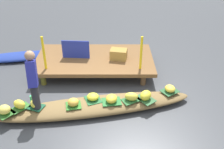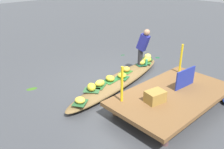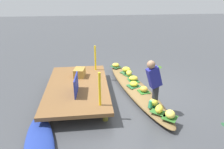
{
  "view_description": "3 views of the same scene",
  "coord_description": "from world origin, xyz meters",
  "px_view_note": "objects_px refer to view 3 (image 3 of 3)",
  "views": [
    {
      "loc": [
        0.38,
        -4.62,
        3.67
      ],
      "look_at": [
        0.37,
        0.7,
        0.52
      ],
      "focal_mm": 42.04,
      "sensor_mm": 36.0,
      "label": 1
    },
    {
      "loc": [
        4.49,
        4.56,
        3.26
      ],
      "look_at": [
        0.44,
        0.16,
        0.52
      ],
      "focal_mm": 37.98,
      "sensor_mm": 36.0,
      "label": 2
    },
    {
      "loc": [
        -5.69,
        1.43,
        3.07
      ],
      "look_at": [
        0.47,
        0.7,
        0.45
      ],
      "focal_mm": 32.94,
      "sensor_mm": 36.0,
      "label": 3
    }
  ],
  "objects_px": {
    "vendor_person": "(154,81)",
    "market_banner": "(76,85)",
    "banana_bunch_2": "(159,109)",
    "banana_bunch_6": "(126,69)",
    "banana_bunch_7": "(134,84)",
    "water_bottle": "(150,104)",
    "banana_bunch_4": "(133,78)",
    "banana_bunch_3": "(170,114)",
    "banana_bunch_5": "(144,89)",
    "banana_bunch_8": "(154,102)",
    "banana_bunch_0": "(129,73)",
    "banana_bunch_1": "(116,65)",
    "vendor_boat": "(136,89)",
    "produce_crate": "(80,73)"
  },
  "relations": [
    {
      "from": "banana_bunch_4",
      "to": "banana_bunch_7",
      "type": "distance_m",
      "value": 0.42
    },
    {
      "from": "vendor_boat",
      "to": "banana_bunch_8",
      "type": "relative_size",
      "value": 19.39
    },
    {
      "from": "vendor_boat",
      "to": "banana_bunch_8",
      "type": "distance_m",
      "value": 1.27
    },
    {
      "from": "banana_bunch_2",
      "to": "banana_bunch_0",
      "type": "bearing_deg",
      "value": 6.79
    },
    {
      "from": "banana_bunch_0",
      "to": "banana_bunch_3",
      "type": "xyz_separation_m",
      "value": [
        -2.61,
        -0.46,
        0.01
      ]
    },
    {
      "from": "banana_bunch_2",
      "to": "produce_crate",
      "type": "height_order",
      "value": "produce_crate"
    },
    {
      "from": "vendor_boat",
      "to": "banana_bunch_7",
      "type": "relative_size",
      "value": 16.84
    },
    {
      "from": "banana_bunch_1",
      "to": "banana_bunch_6",
      "type": "distance_m",
      "value": 0.67
    },
    {
      "from": "banana_bunch_7",
      "to": "vendor_person",
      "type": "relative_size",
      "value": 0.21
    },
    {
      "from": "banana_bunch_0",
      "to": "banana_bunch_1",
      "type": "height_order",
      "value": "banana_bunch_0"
    },
    {
      "from": "banana_bunch_1",
      "to": "water_bottle",
      "type": "distance_m",
      "value": 3.09
    },
    {
      "from": "banana_bunch_1",
      "to": "banana_bunch_4",
      "type": "relative_size",
      "value": 0.91
    },
    {
      "from": "banana_bunch_3",
      "to": "banana_bunch_5",
      "type": "height_order",
      "value": "banana_bunch_3"
    },
    {
      "from": "banana_bunch_4",
      "to": "market_banner",
      "type": "height_order",
      "value": "market_banner"
    },
    {
      "from": "banana_bunch_6",
      "to": "vendor_person",
      "type": "height_order",
      "value": "vendor_person"
    },
    {
      "from": "vendor_person",
      "to": "water_bottle",
      "type": "bearing_deg",
      "value": 147.3
    },
    {
      "from": "vendor_person",
      "to": "produce_crate",
      "type": "xyz_separation_m",
      "value": [
        1.76,
        1.91,
        -0.41
      ]
    },
    {
      "from": "banana_bunch_6",
      "to": "banana_bunch_7",
      "type": "xyz_separation_m",
      "value": [
        -1.16,
        -0.02,
        -0.03
      ]
    },
    {
      "from": "banana_bunch_6",
      "to": "banana_bunch_3",
      "type": "bearing_deg",
      "value": -170.33
    },
    {
      "from": "banana_bunch_4",
      "to": "banana_bunch_8",
      "type": "relative_size",
      "value": 1.3
    },
    {
      "from": "banana_bunch_3",
      "to": "market_banner",
      "type": "relative_size",
      "value": 0.33
    },
    {
      "from": "banana_bunch_8",
      "to": "water_bottle",
      "type": "height_order",
      "value": "water_bottle"
    },
    {
      "from": "banana_bunch_0",
      "to": "banana_bunch_6",
      "type": "bearing_deg",
      "value": 6.52
    },
    {
      "from": "produce_crate",
      "to": "banana_bunch_2",
      "type": "bearing_deg",
      "value": -137.0
    },
    {
      "from": "banana_bunch_0",
      "to": "banana_bunch_8",
      "type": "relative_size",
      "value": 1.27
    },
    {
      "from": "vendor_boat",
      "to": "banana_bunch_4",
      "type": "xyz_separation_m",
      "value": [
        0.37,
        0.0,
        0.2
      ]
    },
    {
      "from": "banana_bunch_2",
      "to": "water_bottle",
      "type": "height_order",
      "value": "water_bottle"
    },
    {
      "from": "banana_bunch_4",
      "to": "vendor_person",
      "type": "xyz_separation_m",
      "value": [
        -1.57,
        -0.16,
        0.62
      ]
    },
    {
      "from": "water_bottle",
      "to": "produce_crate",
      "type": "bearing_deg",
      "value": 43.86
    },
    {
      "from": "banana_bunch_8",
      "to": "market_banner",
      "type": "relative_size",
      "value": 0.3
    },
    {
      "from": "vendor_person",
      "to": "banana_bunch_8",
      "type": "bearing_deg",
      "value": -123.79
    },
    {
      "from": "banana_bunch_5",
      "to": "water_bottle",
      "type": "bearing_deg",
      "value": 175.64
    },
    {
      "from": "banana_bunch_0",
      "to": "banana_bunch_2",
      "type": "relative_size",
      "value": 1.01
    },
    {
      "from": "vendor_person",
      "to": "market_banner",
      "type": "distance_m",
      "value": 2.07
    },
    {
      "from": "banana_bunch_2",
      "to": "banana_bunch_6",
      "type": "xyz_separation_m",
      "value": [
        2.68,
        0.32,
        0.0
      ]
    },
    {
      "from": "banana_bunch_2",
      "to": "vendor_person",
      "type": "bearing_deg",
      "value": 11.11
    },
    {
      "from": "banana_bunch_4",
      "to": "vendor_person",
      "type": "distance_m",
      "value": 1.7
    },
    {
      "from": "banana_bunch_5",
      "to": "produce_crate",
      "type": "height_order",
      "value": "produce_crate"
    },
    {
      "from": "banana_bunch_8",
      "to": "banana_bunch_4",
      "type": "bearing_deg",
      "value": 6.87
    },
    {
      "from": "banana_bunch_0",
      "to": "banana_bunch_5",
      "type": "height_order",
      "value": "banana_bunch_0"
    },
    {
      "from": "banana_bunch_2",
      "to": "water_bottle",
      "type": "distance_m",
      "value": 0.27
    },
    {
      "from": "vendor_boat",
      "to": "banana_bunch_3",
      "type": "bearing_deg",
      "value": -178.13
    },
    {
      "from": "vendor_boat",
      "to": "banana_bunch_1",
      "type": "xyz_separation_m",
      "value": [
        1.72,
        0.4,
        0.2
      ]
    },
    {
      "from": "market_banner",
      "to": "vendor_boat",
      "type": "bearing_deg",
      "value": -67.59
    },
    {
      "from": "banana_bunch_4",
      "to": "banana_bunch_5",
      "type": "height_order",
      "value": "banana_bunch_5"
    },
    {
      "from": "banana_bunch_7",
      "to": "banana_bunch_8",
      "type": "distance_m",
      "value": 1.22
    },
    {
      "from": "banana_bunch_1",
      "to": "market_banner",
      "type": "distance_m",
      "value": 2.73
    },
    {
      "from": "banana_bunch_5",
      "to": "produce_crate",
      "type": "relative_size",
      "value": 0.53
    },
    {
      "from": "banana_bunch_1",
      "to": "banana_bunch_8",
      "type": "xyz_separation_m",
      "value": [
        -2.95,
        -0.59,
        0.02
      ]
    },
    {
      "from": "banana_bunch_8",
      "to": "banana_bunch_5",
      "type": "bearing_deg",
      "value": 3.91
    }
  ]
}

